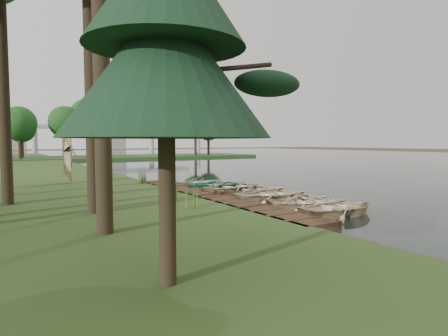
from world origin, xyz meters
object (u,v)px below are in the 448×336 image
rowboat_2 (295,197)px  pine_tree (165,23)px  stored_rowboat (70,177)px  rowboat_1 (309,201)px  boardwalk (206,197)px  rowboat_0 (340,206)px

rowboat_2 → pine_tree: (-9.21, -6.72, 4.68)m
rowboat_2 → stored_rowboat: bearing=55.3°
pine_tree → rowboat_1: bearing=31.4°
boardwalk → rowboat_0: (2.56, -6.38, 0.27)m
rowboat_0 → rowboat_1: bearing=7.4°
boardwalk → rowboat_2: (2.88, -3.42, 0.23)m
rowboat_0 → stored_rowboat: stored_rowboat is taller
rowboat_1 → rowboat_2: bearing=2.8°
boardwalk → stored_rowboat: bearing=118.1°
rowboat_0 → pine_tree: (-8.89, -3.75, 4.65)m
boardwalk → rowboat_1: size_ratio=4.55×
boardwalk → rowboat_2: bearing=-49.9°
rowboat_1 → rowboat_0: bearing=-155.2°
rowboat_2 → pine_tree: 12.32m
rowboat_2 → pine_tree: pine_tree is taller
boardwalk → stored_rowboat: stored_rowboat is taller
boardwalk → rowboat_1: rowboat_1 is taller
stored_rowboat → boardwalk: bearing=-139.4°
boardwalk → rowboat_1: 5.38m
rowboat_1 → pine_tree: pine_tree is taller
rowboat_1 → rowboat_2: 1.44m
stored_rowboat → pine_tree: 19.97m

